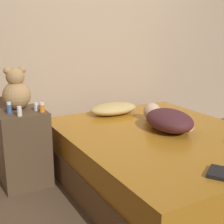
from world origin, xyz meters
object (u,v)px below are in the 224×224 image
at_px(bottle_white, 19,111).
at_px(bottle_clear, 36,107).
at_px(pillow, 114,109).
at_px(person_lying, 167,119).
at_px(teddy_bear, 16,91).
at_px(book, 220,173).
at_px(bottle_blue, 9,108).
at_px(bottle_orange, 42,107).

relative_size(bottle_white, bottle_clear, 1.16).
distance_m(pillow, person_lying, 0.70).
height_order(pillow, teddy_bear, teddy_bear).
height_order(teddy_bear, bottle_white, teddy_bear).
relative_size(pillow, book, 2.35).
distance_m(bottle_blue, bottle_clear, 0.22).
height_order(pillow, person_lying, person_lying).
distance_m(person_lying, bottle_blue, 1.37).
relative_size(bottle_clear, book, 0.31).
relative_size(bottle_white, book, 0.36).
bearing_deg(bottle_clear, teddy_bear, 132.18).
relative_size(person_lying, teddy_bear, 1.91).
xyz_separation_m(bottle_white, bottle_orange, (0.20, 0.03, 0.00)).
height_order(pillow, book, pillow).
height_order(pillow, bottle_blue, bottle_blue).
bearing_deg(pillow, book, -94.81).
height_order(bottle_white, bottle_orange, same).
xyz_separation_m(teddy_bear, bottle_clear, (0.13, -0.14, -0.13)).
bearing_deg(bottle_blue, book, -55.61).
xyz_separation_m(pillow, bottle_clear, (-0.87, -0.17, 0.16)).
bearing_deg(bottle_orange, bottle_clear, 113.22).
xyz_separation_m(pillow, person_lying, (0.17, -0.67, 0.03)).
bearing_deg(book, pillow, 85.19).
bearing_deg(bottle_blue, bottle_white, -64.86).
relative_size(pillow, person_lying, 0.73).
bearing_deg(teddy_bear, bottle_clear, -47.82).
height_order(teddy_bear, bottle_clear, teddy_bear).
bearing_deg(bottle_white, bottle_orange, 10.00).
height_order(pillow, bottle_orange, bottle_orange).
distance_m(teddy_bear, bottle_orange, 0.29).
relative_size(bottle_white, bottle_orange, 0.99).
height_order(teddy_bear, book, teddy_bear).
relative_size(person_lying, bottle_blue, 7.28).
distance_m(teddy_bear, bottle_blue, 0.20).
xyz_separation_m(bottle_white, bottle_blue, (-0.06, 0.12, 0.01)).
distance_m(pillow, bottle_white, 1.08).
height_order(teddy_bear, bottle_orange, teddy_bear).
xyz_separation_m(bottle_clear, book, (0.74, -1.39, -0.21)).
height_order(person_lying, bottle_orange, bottle_orange).
xyz_separation_m(bottle_orange, bottle_clear, (-0.03, 0.07, -0.01)).
bearing_deg(person_lying, bottle_white, 172.00).
distance_m(bottle_clear, book, 1.58).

